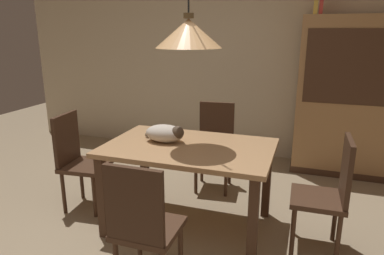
{
  "coord_description": "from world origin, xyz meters",
  "views": [
    {
      "loc": [
        0.99,
        -2.06,
        1.69
      ],
      "look_at": [
        0.03,
        0.77,
        0.85
      ],
      "focal_mm": 32.66,
      "sensor_mm": 36.0,
      "label": 1
    }
  ],
  "objects": [
    {
      "name": "back_wall",
      "position": [
        0.0,
        2.65,
        1.45
      ],
      "size": [
        6.4,
        0.1,
        2.9
      ],
      "primitive_type": "cube",
      "color": "beige",
      "rests_on": "ground"
    },
    {
      "name": "dining_table",
      "position": [
        0.07,
        0.57,
        0.65
      ],
      "size": [
        1.4,
        0.9,
        0.75
      ],
      "color": "tan",
      "rests_on": "ground"
    },
    {
      "name": "chair_far_back",
      "position": [
        0.06,
        1.44,
        0.51
      ],
      "size": [
        0.44,
        0.44,
        0.93
      ],
      "color": "#472D1E",
      "rests_on": "ground"
    },
    {
      "name": "chair_near_front",
      "position": [
        0.07,
        -0.31,
        0.51
      ],
      "size": [
        0.4,
        0.4,
        0.93
      ],
      "color": "#472D1E",
      "rests_on": "ground"
    },
    {
      "name": "chair_left_side",
      "position": [
        -1.06,
        0.56,
        0.51
      ],
      "size": [
        0.44,
        0.44,
        0.93
      ],
      "color": "#472D1E",
      "rests_on": "ground"
    },
    {
      "name": "chair_right_side",
      "position": [
        1.2,
        0.57,
        0.51
      ],
      "size": [
        0.41,
        0.41,
        0.93
      ],
      "color": "#472D1E",
      "rests_on": "ground"
    },
    {
      "name": "cat_sleeping",
      "position": [
        -0.15,
        0.6,
        0.83
      ],
      "size": [
        0.39,
        0.23,
        0.16
      ],
      "color": "beige",
      "rests_on": "dining_table"
    },
    {
      "name": "pendant_lamp",
      "position": [
        0.07,
        0.57,
        1.66
      ],
      "size": [
        0.52,
        0.52,
        1.3
      ],
      "color": "#E0A86B"
    },
    {
      "name": "hutch_bookcase",
      "position": [
        1.4,
        2.32,
        0.89
      ],
      "size": [
        1.12,
        0.45,
        1.85
      ],
      "color": "#A87A4C",
      "rests_on": "ground"
    },
    {
      "name": "book_yellow_short",
      "position": [
        0.97,
        2.32,
        1.94
      ],
      "size": [
        0.04,
        0.2,
        0.18
      ],
      "primitive_type": "cube",
      "color": "gold",
      "rests_on": "hutch_bookcase"
    },
    {
      "name": "book_red_tall",
      "position": [
        1.03,
        2.32,
        1.99
      ],
      "size": [
        0.04,
        0.22,
        0.28
      ],
      "primitive_type": "cube",
      "color": "#B73833",
      "rests_on": "hutch_bookcase"
    }
  ]
}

